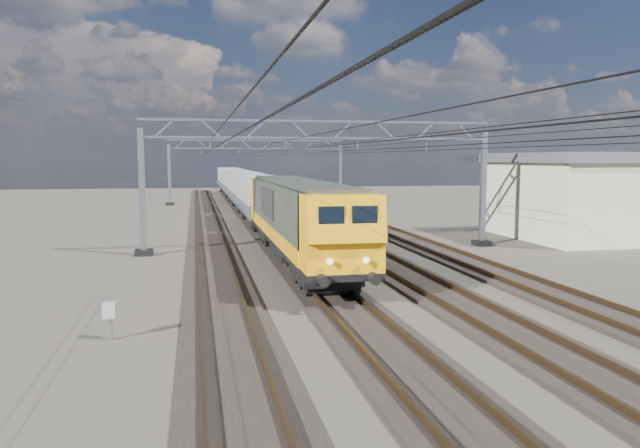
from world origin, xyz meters
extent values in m
plane|color=black|center=(0.00, 0.00, 0.00)|extent=(160.00, 160.00, 0.00)
cube|color=black|center=(-6.00, 0.00, 0.06)|extent=(2.60, 140.00, 0.12)
cube|color=#503A20|center=(-6.72, 0.00, 0.22)|extent=(0.08, 140.00, 0.16)
cube|color=#503A20|center=(-5.28, 0.00, 0.22)|extent=(0.08, 140.00, 0.16)
cube|color=black|center=(-2.00, 0.00, 0.06)|extent=(2.60, 140.00, 0.12)
cube|color=#503A20|center=(-2.72, 0.00, 0.22)|extent=(0.08, 140.00, 0.16)
cube|color=#503A20|center=(-1.28, 0.00, 0.22)|extent=(0.08, 140.00, 0.16)
cube|color=black|center=(2.00, 0.00, 0.06)|extent=(2.60, 140.00, 0.12)
cube|color=#503A20|center=(1.28, 0.00, 0.22)|extent=(0.08, 140.00, 0.16)
cube|color=#503A20|center=(2.72, 0.00, 0.22)|extent=(0.08, 140.00, 0.16)
cube|color=black|center=(6.00, 0.00, 0.06)|extent=(2.60, 140.00, 0.12)
cube|color=#503A20|center=(5.28, 0.00, 0.22)|extent=(0.08, 140.00, 0.16)
cube|color=#503A20|center=(6.72, 0.00, 0.22)|extent=(0.08, 140.00, 0.16)
cube|color=gray|center=(-9.50, 4.00, 3.30)|extent=(0.30, 0.30, 6.60)
cube|color=gray|center=(9.50, 4.00, 3.30)|extent=(0.30, 0.30, 6.60)
cube|color=black|center=(-9.50, 4.00, 0.15)|extent=(0.90, 0.90, 0.30)
cube|color=black|center=(9.50, 4.00, 0.15)|extent=(0.90, 0.90, 0.30)
cube|color=gray|center=(0.00, 4.00, 7.05)|extent=(19.30, 0.18, 0.12)
cube|color=gray|center=(0.00, 4.00, 6.15)|extent=(19.30, 0.18, 0.12)
cube|color=gray|center=(-8.31, 4.00, 6.60)|extent=(1.03, 0.10, 0.94)
cube|color=gray|center=(-5.94, 4.00, 6.60)|extent=(1.03, 0.10, 0.94)
cube|color=gray|center=(-3.56, 4.00, 6.60)|extent=(1.03, 0.10, 0.94)
cube|color=gray|center=(-1.19, 4.00, 6.60)|extent=(1.03, 0.10, 0.94)
cube|color=gray|center=(1.19, 4.00, 6.60)|extent=(1.03, 0.10, 0.94)
cube|color=gray|center=(3.56, 4.00, 6.60)|extent=(1.03, 0.10, 0.94)
cube|color=gray|center=(5.94, 4.00, 6.60)|extent=(1.03, 0.10, 0.94)
cube|color=gray|center=(8.31, 4.00, 6.60)|extent=(1.03, 0.10, 0.94)
cube|color=gray|center=(-6.00, 4.00, 5.82)|extent=(0.06, 0.06, 0.65)
cube|color=gray|center=(-2.00, 4.00, 5.82)|extent=(0.06, 0.06, 0.65)
cube|color=gray|center=(2.00, 4.00, 5.82)|extent=(0.06, 0.06, 0.65)
cube|color=gray|center=(6.00, 4.00, 5.82)|extent=(0.06, 0.06, 0.65)
cube|color=gray|center=(-9.50, 40.00, 3.30)|extent=(0.30, 0.30, 6.60)
cube|color=gray|center=(9.50, 40.00, 3.30)|extent=(0.30, 0.30, 6.60)
cube|color=black|center=(-9.50, 40.00, 0.15)|extent=(0.90, 0.90, 0.30)
cube|color=black|center=(9.50, 40.00, 0.15)|extent=(0.90, 0.90, 0.30)
cube|color=gray|center=(0.00, 40.00, 7.05)|extent=(19.30, 0.18, 0.12)
cube|color=gray|center=(0.00, 40.00, 6.15)|extent=(19.30, 0.18, 0.12)
cube|color=gray|center=(-8.31, 40.00, 6.60)|extent=(1.03, 0.10, 0.94)
cube|color=gray|center=(-5.94, 40.00, 6.60)|extent=(1.03, 0.10, 0.94)
cube|color=gray|center=(-3.56, 40.00, 6.60)|extent=(1.03, 0.10, 0.94)
cube|color=gray|center=(-1.19, 40.00, 6.60)|extent=(1.03, 0.10, 0.94)
cube|color=gray|center=(1.19, 40.00, 6.60)|extent=(1.03, 0.10, 0.94)
cube|color=gray|center=(3.56, 40.00, 6.60)|extent=(1.03, 0.10, 0.94)
cube|color=gray|center=(5.94, 40.00, 6.60)|extent=(1.03, 0.10, 0.94)
cube|color=gray|center=(8.31, 40.00, 6.60)|extent=(1.03, 0.10, 0.94)
cube|color=gray|center=(-6.00, 40.00, 5.82)|extent=(0.06, 0.06, 0.65)
cube|color=gray|center=(-2.00, 40.00, 5.82)|extent=(0.06, 0.06, 0.65)
cube|color=gray|center=(2.00, 40.00, 5.82)|extent=(0.06, 0.06, 0.65)
cube|color=gray|center=(6.00, 40.00, 5.82)|extent=(0.06, 0.06, 0.65)
cylinder|color=black|center=(-6.00, 8.00, 5.50)|extent=(0.03, 140.00, 0.03)
cylinder|color=black|center=(-6.00, 8.00, 6.00)|extent=(0.03, 140.00, 0.03)
cylinder|color=black|center=(-2.00, 8.00, 5.50)|extent=(0.03, 140.00, 0.03)
cylinder|color=black|center=(-2.00, 8.00, 6.00)|extent=(0.03, 140.00, 0.03)
cylinder|color=black|center=(2.00, 8.00, 5.50)|extent=(0.03, 140.00, 0.03)
cylinder|color=black|center=(2.00, 8.00, 6.00)|extent=(0.03, 140.00, 0.03)
cylinder|color=black|center=(6.00, 8.00, 5.50)|extent=(0.03, 140.00, 0.03)
cylinder|color=black|center=(6.00, 8.00, 6.00)|extent=(0.03, 140.00, 0.03)
cube|color=black|center=(-2.00, -6.37, 0.75)|extent=(2.20, 3.60, 0.60)
cube|color=black|center=(-2.00, 6.63, 0.75)|extent=(2.20, 3.60, 0.60)
cube|color=black|center=(-2.00, 0.13, 1.13)|extent=(2.65, 20.00, 0.25)
cube|color=black|center=(-2.00, 0.13, 0.75)|extent=(2.20, 4.50, 0.75)
cube|color=#252922|center=(-2.00, 0.13, 2.55)|extent=(2.65, 17.00, 2.60)
cube|color=#FFAA0D|center=(-3.34, 0.13, 1.55)|extent=(0.04, 17.00, 0.60)
cube|color=#FFAA0D|center=(-0.66, 0.13, 1.55)|extent=(0.04, 17.00, 0.60)
cube|color=black|center=(-3.35, 1.13, 2.90)|extent=(0.05, 5.00, 1.40)
cube|color=black|center=(-0.65, 1.13, 2.90)|extent=(0.05, 5.00, 1.40)
cube|color=#252922|center=(-2.00, 0.13, 3.92)|extent=(2.25, 18.00, 0.15)
cube|color=#FFAA0D|center=(-2.00, -8.97, 2.55)|extent=(2.65, 1.80, 2.60)
cube|color=#FFAA0D|center=(-2.00, -9.92, 3.05)|extent=(2.60, 0.46, 1.52)
cube|color=black|center=(-2.55, -10.02, 3.15)|extent=(0.85, 0.08, 0.75)
cube|color=black|center=(-1.45, -10.02, 3.15)|extent=(0.85, 0.08, 0.75)
cylinder|color=black|center=(-2.85, -10.17, 1.15)|extent=(0.36, 0.50, 0.36)
cylinder|color=black|center=(-1.15, -10.17, 1.15)|extent=(0.36, 0.50, 0.36)
cylinder|color=white|center=(-2.60, -10.07, 1.75)|extent=(0.20, 0.08, 0.20)
cylinder|color=white|center=(-1.40, -10.07, 1.75)|extent=(0.20, 0.08, 0.20)
cube|color=#FFAA0D|center=(-2.00, 9.23, 2.55)|extent=(2.65, 1.80, 2.60)
cube|color=#FFAA0D|center=(-2.00, 10.18, 3.05)|extent=(2.60, 0.46, 1.52)
cube|color=black|center=(-2.55, 10.28, 3.15)|extent=(0.85, 0.08, 0.75)
cube|color=black|center=(-1.45, 10.28, 3.15)|extent=(0.85, 0.08, 0.75)
cylinder|color=black|center=(-2.85, 10.43, 1.15)|extent=(0.36, 0.50, 0.36)
cylinder|color=black|center=(-1.15, 10.43, 1.15)|extent=(0.36, 0.50, 0.36)
cylinder|color=white|center=(-2.60, 10.33, 1.75)|extent=(0.20, 0.08, 0.20)
cylinder|color=white|center=(-1.40, 10.33, 1.75)|extent=(0.20, 0.08, 0.20)
cube|color=black|center=(-2.00, 13.33, 0.72)|extent=(2.20, 2.60, 0.55)
cube|color=black|center=(-2.00, 22.33, 0.72)|extent=(2.20, 2.60, 0.55)
cube|color=black|center=(-2.00, 17.83, 1.08)|extent=(2.40, 13.00, 0.20)
cube|color=gray|center=(-2.00, 17.83, 2.80)|extent=(2.80, 12.00, 1.80)
cube|color=#4E5257|center=(-2.95, 17.83, 1.55)|extent=(1.48, 12.00, 1.36)
cube|color=#4E5257|center=(-1.05, 17.83, 1.55)|extent=(1.48, 12.00, 1.36)
cube|color=#FFAA0D|center=(-3.42, 14.83, 2.90)|extent=(0.04, 1.20, 0.50)
cube|color=black|center=(-2.00, 27.53, 0.72)|extent=(2.20, 2.60, 0.55)
cube|color=black|center=(-2.00, 36.53, 0.72)|extent=(2.20, 2.60, 0.55)
cube|color=black|center=(-2.00, 32.03, 1.08)|extent=(2.40, 13.00, 0.20)
cube|color=gray|center=(-2.00, 32.03, 2.80)|extent=(2.80, 12.00, 1.80)
cube|color=#4E5257|center=(-2.95, 32.03, 1.55)|extent=(1.48, 12.00, 1.36)
cube|color=#4E5257|center=(-1.05, 32.03, 1.55)|extent=(1.48, 12.00, 1.36)
cube|color=#FFAA0D|center=(-3.42, 29.03, 2.90)|extent=(0.04, 1.20, 0.50)
cube|color=black|center=(-2.00, 41.73, 0.72)|extent=(2.20, 2.60, 0.55)
cube|color=black|center=(-2.00, 50.73, 0.72)|extent=(2.20, 2.60, 0.55)
cube|color=black|center=(-2.00, 46.23, 1.08)|extent=(2.40, 13.00, 0.20)
cube|color=gray|center=(-2.00, 46.23, 2.80)|extent=(2.80, 12.00, 1.80)
cube|color=#4E5257|center=(-2.95, 46.23, 1.55)|extent=(1.48, 12.00, 1.36)
cube|color=#4E5257|center=(-1.05, 46.23, 1.55)|extent=(1.48, 12.00, 1.36)
cube|color=#FFAA0D|center=(-3.42, 43.23, 2.90)|extent=(0.04, 1.20, 0.50)
cube|color=black|center=(-2.00, 55.93, 0.72)|extent=(2.20, 2.60, 0.55)
cube|color=black|center=(-2.00, 64.93, 0.72)|extent=(2.20, 2.60, 0.55)
cube|color=black|center=(-2.00, 60.43, 1.08)|extent=(2.40, 13.00, 0.20)
cube|color=gray|center=(-2.00, 60.43, 2.80)|extent=(2.80, 12.00, 1.80)
cube|color=#4E5257|center=(-2.95, 60.43, 1.55)|extent=(1.48, 12.00, 1.36)
cube|color=#4E5257|center=(-1.05, 60.43, 1.55)|extent=(1.48, 12.00, 1.36)
cube|color=#FFAA0D|center=(-3.42, 57.43, 2.90)|extent=(0.04, 1.20, 0.50)
cube|color=gray|center=(-9.20, -11.63, 0.32)|extent=(0.09, 0.09, 0.63)
cube|color=#ADAFB5|center=(-9.20, -11.63, 0.86)|extent=(0.40, 0.32, 0.45)
camera|label=1|loc=(-6.81, -29.40, 5.04)|focal=35.00mm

